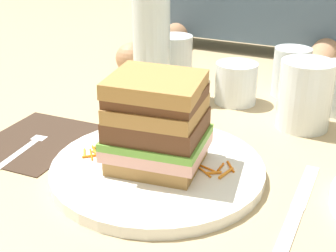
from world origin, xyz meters
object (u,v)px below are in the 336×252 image
object	(u,v)px
sandwich	(157,123)
empty_tumbler_1	(291,72)
juice_glass	(305,99)
empty_tumbler_2	(236,83)
main_plate	(158,169)
empty_tumbler_3	(175,58)
water_bottle	(151,24)
napkin_dark	(36,140)
fork	(26,145)
knife	(297,209)

from	to	relation	value
sandwich	empty_tumbler_1	world-z (taller)	sandwich
juice_glass	empty_tumbler_2	bearing A→B (deg)	156.89
empty_tumbler_1	main_plate	bearing A→B (deg)	-103.20
empty_tumbler_3	sandwich	bearing A→B (deg)	-67.97
sandwich	empty_tumbler_2	world-z (taller)	sandwich
water_bottle	empty_tumbler_2	distance (m)	0.18
napkin_dark	juice_glass	world-z (taller)	juice_glass
fork	water_bottle	bearing A→B (deg)	77.93
water_bottle	empty_tumbler_1	size ratio (longest dim) A/B	3.34
sandwich	napkin_dark	xyz separation A→B (m)	(-0.20, 0.01, -0.07)
napkin_dark	main_plate	bearing A→B (deg)	-1.73
juice_glass	empty_tumbler_1	size ratio (longest dim) A/B	1.21
knife	juice_glass	world-z (taller)	juice_glass
sandwich	juice_glass	bearing A→B (deg)	59.57
fork	empty_tumbler_2	size ratio (longest dim) A/B	2.31
empty_tumbler_1	empty_tumbler_2	bearing A→B (deg)	-133.98
knife	empty_tumbler_2	bearing A→B (deg)	120.58
knife	empty_tumbler_1	xyz separation A→B (m)	(-0.09, 0.36, 0.04)
fork	empty_tumbler_2	bearing A→B (deg)	55.05
knife	water_bottle	world-z (taller)	water_bottle
main_plate	fork	world-z (taller)	main_plate
sandwich	water_bottle	world-z (taller)	water_bottle
fork	juice_glass	world-z (taller)	juice_glass
water_bottle	empty_tumbler_2	world-z (taller)	water_bottle
sandwich	juice_glass	size ratio (longest dim) A/B	1.23
sandwich	juice_glass	world-z (taller)	sandwich
knife	fork	bearing A→B (deg)	-177.93
fork	knife	bearing A→B (deg)	2.07
sandwich	knife	world-z (taller)	sandwich
fork	sandwich	bearing A→B (deg)	4.48
knife	juice_glass	xyz separation A→B (m)	(-0.04, 0.23, 0.04)
napkin_dark	fork	world-z (taller)	fork
empty_tumbler_1	napkin_dark	bearing A→B (deg)	-128.99
knife	empty_tumbler_1	bearing A→B (deg)	104.15
main_plate	sandwich	world-z (taller)	sandwich
main_plate	juice_glass	distance (m)	0.27
sandwich	fork	distance (m)	0.21
water_bottle	knife	bearing A→B (deg)	-39.00
main_plate	empty_tumbler_3	world-z (taller)	empty_tumbler_3
napkin_dark	water_bottle	size ratio (longest dim) A/B	0.59
fork	knife	xyz separation A→B (m)	(0.37, 0.01, -0.00)
juice_glass	napkin_dark	bearing A→B (deg)	-146.64
fork	juice_glass	bearing A→B (deg)	36.14
water_bottle	sandwich	bearing A→B (deg)	-60.93
fork	main_plate	bearing A→B (deg)	4.61
juice_glass	water_bottle	distance (m)	0.29
napkin_dark	empty_tumbler_1	distance (m)	0.46
fork	knife	size ratio (longest dim) A/B	0.83
juice_glass	water_bottle	size ratio (longest dim) A/B	0.36
knife	juice_glass	distance (m)	0.24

